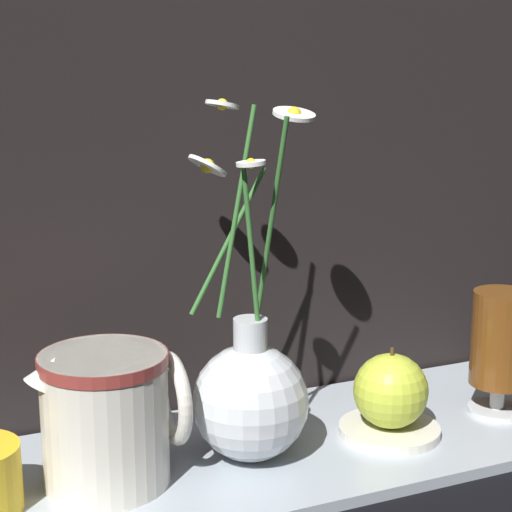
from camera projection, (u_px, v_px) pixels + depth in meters
ground_plane at (261, 458)px, 0.91m from camera, size 6.00×6.00×0.00m
shelf at (261, 453)px, 0.90m from camera, size 0.74×0.26×0.01m
vase_with_flowers at (250, 394)px, 0.87m from camera, size 0.13×0.17×0.36m
ceramic_pitcher at (108, 413)px, 0.81m from camera, size 0.15×0.12×0.14m
tea_glass at (501, 343)px, 0.98m from camera, size 0.07×0.07×0.15m
saucer_plate at (389, 430)px, 0.93m from camera, size 0.11×0.11×0.01m
orange_fruit at (391, 391)px, 0.92m from camera, size 0.08×0.08×0.09m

